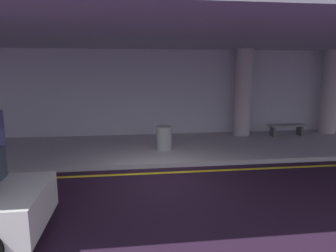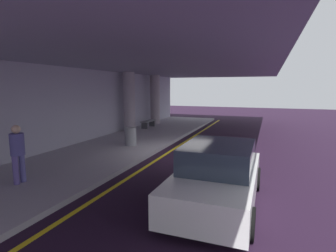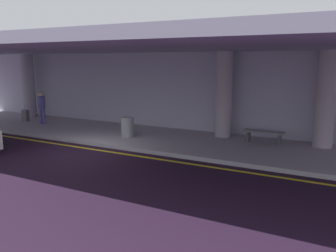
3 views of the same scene
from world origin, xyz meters
TOP-DOWN VIEW (x-y plane):
  - ground_plane at (0.00, 0.00)m, footprint 60.00×60.00m
  - sidewalk at (0.00, 3.10)m, footprint 26.00×4.20m
  - lane_stripe_yellow at (0.00, 0.56)m, footprint 26.00×0.14m
  - support_column_left_mid at (4.00, 4.58)m, footprint 0.72×0.72m
  - support_column_center at (8.00, 4.58)m, footprint 0.72×0.72m
  - ceiling_overhang at (0.00, 2.60)m, footprint 28.00×13.20m
  - terminal_back_wall at (0.00, 5.35)m, footprint 26.00×0.30m
  - car_white at (-4.39, -2.44)m, footprint 4.10×1.92m
  - traveler_with_luggage at (-5.32, 3.04)m, footprint 0.38×0.38m
  - bench_metal at (5.85, 4.16)m, footprint 1.60×0.50m
  - trash_bin_steel at (0.36, 2.55)m, footprint 0.56×0.56m

SIDE VIEW (x-z plane):
  - ground_plane at x=0.00m, z-range 0.00..0.00m
  - lane_stripe_yellow at x=0.00m, z-range 0.00..0.01m
  - sidewalk at x=0.00m, z-range 0.00..0.15m
  - bench_metal at x=5.85m, z-range 0.26..0.74m
  - trash_bin_steel at x=0.36m, z-range 0.15..1.00m
  - car_white at x=-4.39m, z-range -0.04..1.46m
  - traveler_with_luggage at x=-5.32m, z-range 0.27..1.95m
  - terminal_back_wall at x=0.00m, z-range 0.00..3.80m
  - support_column_left_mid at x=4.00m, z-range 0.15..3.80m
  - support_column_center at x=8.00m, z-range 0.15..3.80m
  - ceiling_overhang at x=0.00m, z-range 3.80..4.10m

